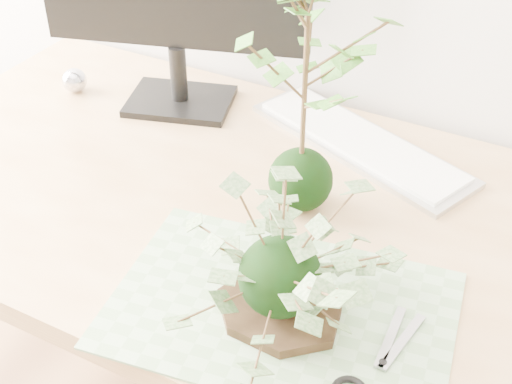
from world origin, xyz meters
TOP-DOWN VIEW (x-y plane):
  - desk at (0.08, 1.23)m, footprint 1.60×0.70m
  - cutting_mat at (0.09, 1.04)m, footprint 0.49×0.36m
  - stone_dish at (0.09, 1.03)m, footprint 0.19×0.19m
  - ivy_kokedama at (0.09, 1.03)m, footprint 0.38×0.38m
  - maple_kokedama at (0.01, 1.26)m, footprint 0.29×0.29m
  - keyboard at (0.04, 1.46)m, footprint 0.45×0.28m
  - foil_ball at (-0.54, 1.39)m, footprint 0.05×0.05m
  - scissors at (0.24, 0.98)m, footprint 0.08×0.18m

SIDE VIEW (x-z plane):
  - desk at x=0.08m, z-range 0.28..1.02m
  - cutting_mat at x=0.09m, z-range 0.74..0.74m
  - keyboard at x=0.04m, z-range 0.74..0.76m
  - scissors at x=0.24m, z-range 0.74..0.75m
  - stone_dish at x=0.09m, z-range 0.74..0.76m
  - foil_ball at x=-0.54m, z-range 0.74..0.79m
  - ivy_kokedama at x=0.09m, z-range 0.76..0.97m
  - maple_kokedama at x=0.01m, z-range 0.82..1.24m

